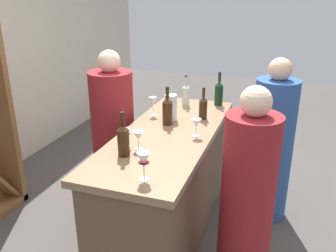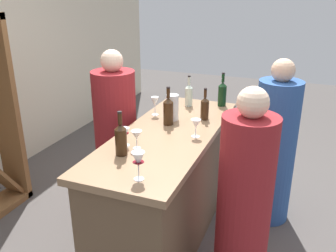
# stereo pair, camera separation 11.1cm
# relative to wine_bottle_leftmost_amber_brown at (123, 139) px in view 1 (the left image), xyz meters

# --- Properties ---
(ground_plane) EXTENTS (12.00, 12.00, 0.00)m
(ground_plane) POSITION_rel_wine_bottle_leftmost_amber_brown_xyz_m (0.49, -0.14, -1.06)
(ground_plane) COLOR #4C4744
(bar_counter) EXTENTS (1.83, 0.69, 0.95)m
(bar_counter) POSITION_rel_wine_bottle_leftmost_amber_brown_xyz_m (0.49, -0.14, -0.58)
(bar_counter) COLOR brown
(bar_counter) RESTS_ON ground
(wine_bottle_leftmost_amber_brown) EXTENTS (0.08, 0.08, 0.31)m
(wine_bottle_leftmost_amber_brown) POSITION_rel_wine_bottle_leftmost_amber_brown_xyz_m (0.00, 0.00, 0.00)
(wine_bottle_leftmost_amber_brown) COLOR #331E0F
(wine_bottle_leftmost_amber_brown) RESTS_ON bar_counter
(wine_bottle_second_left_amber_brown) EXTENTS (0.08, 0.08, 0.32)m
(wine_bottle_second_left_amber_brown) POSITION_rel_wine_bottle_leftmost_amber_brown_xyz_m (0.65, -0.08, 0.00)
(wine_bottle_second_left_amber_brown) COLOR #331E0F
(wine_bottle_second_left_amber_brown) RESTS_ON bar_counter
(wine_bottle_center_amber_brown) EXTENTS (0.07, 0.07, 0.27)m
(wine_bottle_center_amber_brown) POSITION_rel_wine_bottle_leftmost_amber_brown_xyz_m (0.87, -0.33, -0.01)
(wine_bottle_center_amber_brown) COLOR #331E0F
(wine_bottle_center_amber_brown) RESTS_ON bar_counter
(wine_bottle_second_right_clear_pale) EXTENTS (0.07, 0.07, 0.29)m
(wine_bottle_second_right_clear_pale) POSITION_rel_wine_bottle_leftmost_amber_brown_xyz_m (1.18, -0.08, -0.01)
(wine_bottle_second_right_clear_pale) COLOR #B7C6B2
(wine_bottle_second_right_clear_pale) RESTS_ON bar_counter
(wine_bottle_rightmost_dark_green) EXTENTS (0.08, 0.08, 0.32)m
(wine_bottle_rightmost_dark_green) POSITION_rel_wine_bottle_leftmost_amber_brown_xyz_m (1.30, -0.37, 0.00)
(wine_bottle_rightmost_dark_green) COLOR black
(wine_bottle_rightmost_dark_green) RESTS_ON bar_counter
(wine_glass_near_left) EXTENTS (0.08, 0.08, 0.14)m
(wine_glass_near_left) POSITION_rel_wine_bottle_leftmost_amber_brown_xyz_m (0.48, -0.37, -0.02)
(wine_glass_near_left) COLOR white
(wine_glass_near_left) RESTS_ON bar_counter
(wine_glass_near_center) EXTENTS (0.08, 0.08, 0.18)m
(wine_glass_near_center) POSITION_rel_wine_bottle_leftmost_amber_brown_xyz_m (-0.26, -0.25, 0.01)
(wine_glass_near_center) COLOR white
(wine_glass_near_center) RESTS_ON bar_counter
(wine_glass_near_right) EXTENTS (0.08, 0.08, 0.13)m
(wine_glass_near_right) POSITION_rel_wine_bottle_leftmost_amber_brown_xyz_m (0.13, -0.05, -0.02)
(wine_glass_near_right) COLOR white
(wine_glass_near_right) RESTS_ON bar_counter
(wine_glass_far_left) EXTENTS (0.07, 0.07, 0.13)m
(wine_glass_far_left) POSITION_rel_wine_bottle_leftmost_amber_brown_xyz_m (0.14, 0.05, -0.02)
(wine_glass_far_left) COLOR white
(wine_glass_far_left) RESTS_ON bar_counter
(wine_glass_far_center) EXTENTS (0.07, 0.07, 0.16)m
(wine_glass_far_center) POSITION_rel_wine_bottle_leftmost_amber_brown_xyz_m (0.82, 0.11, -0.00)
(wine_glass_far_center) COLOR white
(wine_glass_far_center) RESTS_ON bar_counter
(water_pitcher) EXTENTS (0.11, 0.11, 0.22)m
(water_pitcher) POSITION_rel_wine_bottle_leftmost_amber_brown_xyz_m (0.76, -0.07, -0.01)
(water_pitcher) COLOR silver
(water_pitcher) RESTS_ON bar_counter
(person_left_guest) EXTENTS (0.43, 0.43, 1.47)m
(person_left_guest) POSITION_rel_wine_bottle_leftmost_amber_brown_xyz_m (1.07, -0.91, -0.39)
(person_left_guest) COLOR #284C8C
(person_left_guest) RESTS_ON ground
(person_center_guest) EXTENTS (0.41, 0.41, 1.45)m
(person_center_guest) POSITION_rel_wine_bottle_leftmost_amber_brown_xyz_m (0.17, -0.81, -0.40)
(person_center_guest) COLOR maroon
(person_center_guest) RESTS_ON ground
(person_server_behind) EXTENTS (0.39, 0.39, 1.51)m
(person_server_behind) POSITION_rel_wine_bottle_leftmost_amber_brown_xyz_m (0.76, 0.48, -0.37)
(person_server_behind) COLOR maroon
(person_server_behind) RESTS_ON ground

